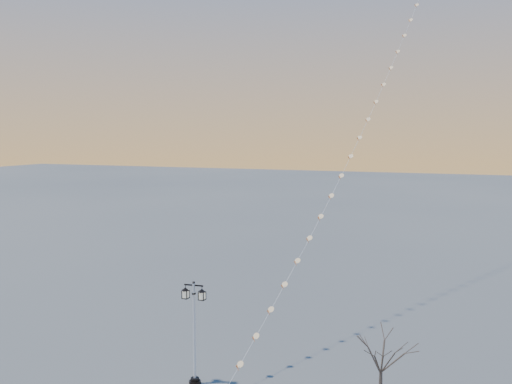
% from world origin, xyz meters
% --- Properties ---
extents(street_lamp, '(1.27, 0.56, 5.00)m').
position_xyz_m(street_lamp, '(-3.16, 0.69, 2.77)').
color(street_lamp, black).
rests_on(street_lamp, ground).
extents(bare_tree, '(2.11, 2.11, 3.51)m').
position_xyz_m(bare_tree, '(5.47, 1.12, 2.43)').
color(bare_tree, '#41352C').
rests_on(bare_tree, ground).
extents(kite_train, '(9.30, 38.04, 36.71)m').
position_xyz_m(kite_train, '(3.07, 18.53, 18.27)').
color(kite_train, '#2E221B').
rests_on(kite_train, ground).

